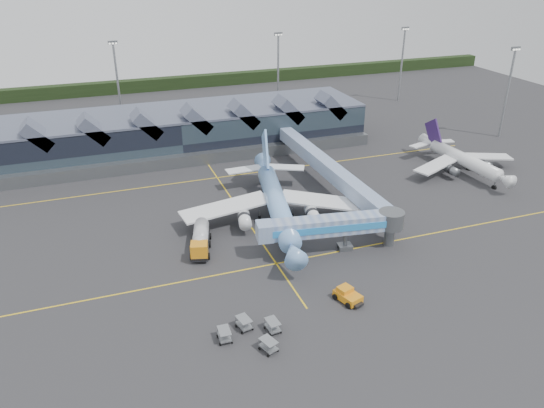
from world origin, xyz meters
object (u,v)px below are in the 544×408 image
object	(u,v)px
pushback_tug	(348,295)
regional_jet	(461,158)
jet_bridge	(341,226)
fuel_truck	(201,238)
main_airliner	(276,201)

from	to	relation	value
pushback_tug	regional_jet	bearing A→B (deg)	19.43
jet_bridge	fuel_truck	size ratio (longest dim) A/B	2.30
pushback_tug	main_airliner	bearing A→B (deg)	74.16
pushback_tug	jet_bridge	bearing A→B (deg)	50.55
main_airliner	pushback_tug	size ratio (longest dim) A/B	8.50
jet_bridge	regional_jet	bearing A→B (deg)	36.93
regional_jet	pushback_tug	world-z (taller)	regional_jet
main_airliner	pushback_tug	distance (m)	26.06
main_airliner	jet_bridge	distance (m)	14.52
main_airliner	fuel_truck	xyz separation A→B (m)	(-14.72, -5.27, -1.77)
regional_jet	fuel_truck	xyz separation A→B (m)	(-59.98, -13.15, -1.04)
regional_jet	jet_bridge	xyz separation A→B (m)	(-39.33, -21.12, 1.39)
jet_bridge	main_airliner	bearing A→B (deg)	122.79
pushback_tug	fuel_truck	bearing A→B (deg)	109.32
main_airliner	fuel_truck	bearing A→B (deg)	-148.47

